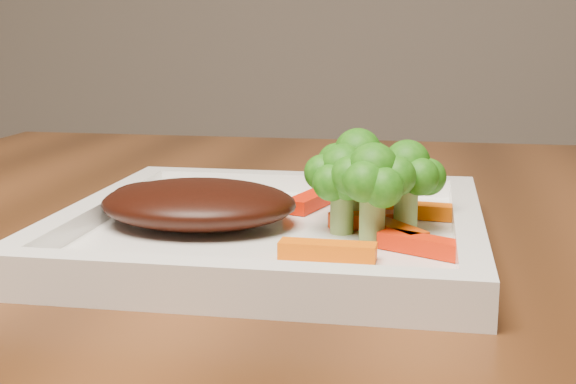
# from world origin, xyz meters

# --- Properties ---
(plate) EXTENTS (0.27, 0.27, 0.01)m
(plate) POSITION_xyz_m (-0.46, -0.19, 0.76)
(plate) COLOR white
(plate) RESTS_ON dining_table
(steak) EXTENTS (0.13, 0.11, 0.03)m
(steak) POSITION_xyz_m (-0.51, -0.19, 0.78)
(steak) COLOR black
(steak) RESTS_ON plate
(broccoli_0) EXTENTS (0.06, 0.06, 0.07)m
(broccoli_0) POSITION_xyz_m (-0.41, -0.16, 0.80)
(broccoli_0) COLOR #1E7814
(broccoli_0) RESTS_ON plate
(broccoli_1) EXTENTS (0.07, 0.07, 0.06)m
(broccoli_1) POSITION_xyz_m (-0.37, -0.18, 0.79)
(broccoli_1) COLOR #187513
(broccoli_1) RESTS_ON plate
(broccoli_2) EXTENTS (0.08, 0.08, 0.06)m
(broccoli_2) POSITION_xyz_m (-0.39, -0.21, 0.79)
(broccoli_2) COLOR #217413
(broccoli_2) RESTS_ON plate
(broccoli_3) EXTENTS (0.07, 0.07, 0.06)m
(broccoli_3) POSITION_xyz_m (-0.42, -0.19, 0.79)
(broccoli_3) COLOR #1A6310
(broccoli_3) RESTS_ON plate
(carrot_0) EXTENTS (0.06, 0.02, 0.01)m
(carrot_0) POSITION_xyz_m (-0.42, -0.26, 0.77)
(carrot_0) COLOR #F76004
(carrot_0) RESTS_ON plate
(carrot_1) EXTENTS (0.06, 0.04, 0.01)m
(carrot_1) POSITION_xyz_m (-0.36, -0.23, 0.77)
(carrot_1) COLOR red
(carrot_1) RESTS_ON plate
(carrot_3) EXTENTS (0.06, 0.02, 0.01)m
(carrot_3) POSITION_xyz_m (-0.36, -0.14, 0.77)
(carrot_3) COLOR #E55803
(carrot_3) RESTS_ON plate
(carrot_4) EXTENTS (0.03, 0.07, 0.01)m
(carrot_4) POSITION_xyz_m (-0.44, -0.12, 0.77)
(carrot_4) COLOR red
(carrot_4) RESTS_ON plate
(carrot_5) EXTENTS (0.05, 0.05, 0.01)m
(carrot_5) POSITION_xyz_m (-0.38, -0.20, 0.77)
(carrot_5) COLOR #C83903
(carrot_5) RESTS_ON plate
(carrot_6) EXTENTS (0.05, 0.03, 0.01)m
(carrot_6) POSITION_xyz_m (-0.40, -0.18, 0.77)
(carrot_6) COLOR #FF3A04
(carrot_6) RESTS_ON plate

